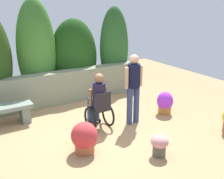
{
  "coord_description": "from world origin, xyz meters",
  "views": [
    {
      "loc": [
        -2.75,
        -5.02,
        2.88
      ],
      "look_at": [
        0.47,
        0.25,
        0.85
      ],
      "focal_mm": 43.81,
      "sensor_mm": 36.0,
      "label": 1
    }
  ],
  "objects_px": {
    "flower_pot_red_accent": "(84,138)",
    "flower_pot_small_foreground": "(165,103)",
    "person_in_wheelchair": "(98,103)",
    "flower_pot_purple_near": "(159,144)",
    "person_standing_companion": "(134,85)"
  },
  "relations": [
    {
      "from": "person_standing_companion",
      "to": "flower_pot_small_foreground",
      "type": "bearing_deg",
      "value": 3.47
    },
    {
      "from": "flower_pot_red_accent",
      "to": "flower_pot_small_foreground",
      "type": "height_order",
      "value": "flower_pot_red_accent"
    },
    {
      "from": "person_in_wheelchair",
      "to": "flower_pot_red_accent",
      "type": "xyz_separation_m",
      "value": [
        -0.77,
        -0.82,
        -0.31
      ]
    },
    {
      "from": "flower_pot_small_foreground",
      "to": "flower_pot_red_accent",
      "type": "bearing_deg",
      "value": -166.35
    },
    {
      "from": "person_standing_companion",
      "to": "flower_pot_red_accent",
      "type": "xyz_separation_m",
      "value": [
        -1.6,
        -0.6,
        -0.68
      ]
    },
    {
      "from": "flower_pot_purple_near",
      "to": "flower_pot_red_accent",
      "type": "height_order",
      "value": "flower_pot_red_accent"
    },
    {
      "from": "person_standing_companion",
      "to": "flower_pot_red_accent",
      "type": "bearing_deg",
      "value": -158.2
    },
    {
      "from": "person_standing_companion",
      "to": "flower_pot_purple_near",
      "type": "bearing_deg",
      "value": -105.06
    },
    {
      "from": "person_in_wheelchair",
      "to": "flower_pot_purple_near",
      "type": "bearing_deg",
      "value": -74.57
    },
    {
      "from": "flower_pot_red_accent",
      "to": "person_in_wheelchair",
      "type": "bearing_deg",
      "value": 46.99
    },
    {
      "from": "flower_pot_red_accent",
      "to": "flower_pot_small_foreground",
      "type": "relative_size",
      "value": 1.05
    },
    {
      "from": "person_in_wheelchair",
      "to": "flower_pot_red_accent",
      "type": "relative_size",
      "value": 2.11
    },
    {
      "from": "person_standing_companion",
      "to": "person_in_wheelchair",
      "type": "bearing_deg",
      "value": 166.39
    },
    {
      "from": "flower_pot_purple_near",
      "to": "flower_pot_small_foreground",
      "type": "bearing_deg",
      "value": 45.48
    },
    {
      "from": "person_in_wheelchair",
      "to": "flower_pot_purple_near",
      "type": "relative_size",
      "value": 3.14
    }
  ]
}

